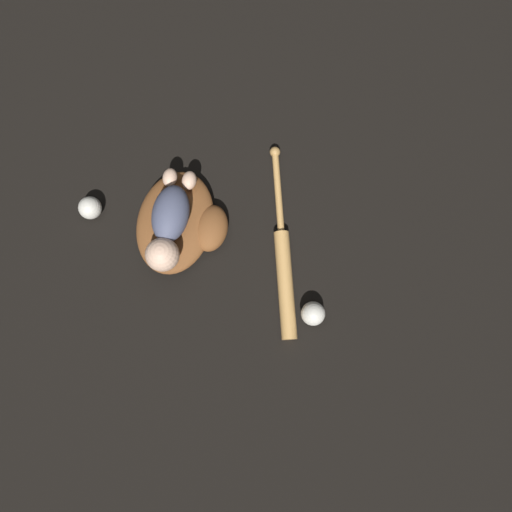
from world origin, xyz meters
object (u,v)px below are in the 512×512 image
baseball_glove (181,223)px  baseball (313,314)px  baseball_spare (90,208)px  baby_figure (169,224)px  baseball_bat (284,265)px

baseball_glove → baseball: 0.48m
baseball → baseball_spare: bearing=-106.9°
baseball_glove → baseball_spare: baseball_glove is taller
baseball_glove → baseball_spare: size_ratio=4.72×
baby_figure → baseball_spare: bearing=-97.6°
baseball → baby_figure: bearing=-112.0°
baseball → baseball_glove: bearing=-116.1°
baseball_spare → baseball_glove: bearing=88.9°
baby_figure → baseball_bat: bearing=81.8°
baseball_bat → baseball_spare: size_ratio=8.47×
baby_figure → baseball: baby_figure is taller
baseball_glove → baseball_bat: bearing=76.3°
baseball_spare → baseball: bearing=73.1°
baby_figure → baseball_spare: baby_figure is taller
baby_figure → baseball_spare: 0.28m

